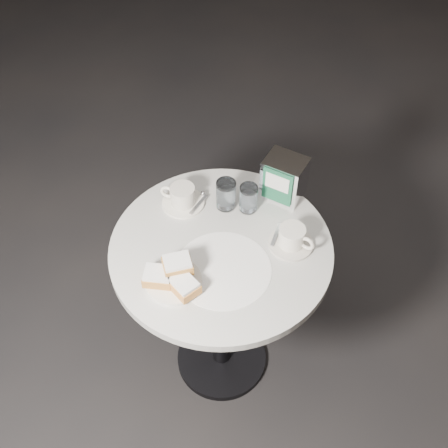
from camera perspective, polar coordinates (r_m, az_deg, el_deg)
ground at (r=2.38m, az=-0.23°, el=-13.57°), size 7.00×7.00×0.00m
cafe_table at (r=1.91m, az=-0.28°, el=-5.99°), size 0.70×0.70×0.74m
sugar_spill at (r=1.69m, az=-0.11°, el=-4.63°), size 0.37×0.37×0.00m
beignet_plate at (r=1.65m, az=-5.17°, el=-5.43°), size 0.19×0.18×0.08m
coffee_cup_left at (r=1.85m, az=-4.25°, el=2.75°), size 0.17×0.17×0.07m
coffee_cup_right at (r=1.74m, az=6.92°, el=-1.44°), size 0.16×0.15×0.07m
water_glass_left at (r=1.83m, az=0.20°, el=2.99°), size 0.08×0.08×0.10m
water_glass_right at (r=1.82m, az=2.50°, el=2.62°), size 0.08×0.08×0.10m
napkin_dispenser at (r=1.85m, az=6.13°, el=4.67°), size 0.13×0.11×0.15m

